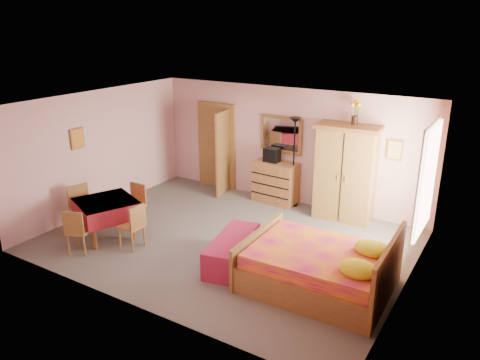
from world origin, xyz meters
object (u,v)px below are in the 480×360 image
Objects in this scene: chair_north at (133,206)px; stereo at (272,155)px; wall_mirror at (281,134)px; dining_table at (107,219)px; bed at (318,257)px; bench at (232,250)px; sunflower_vase at (355,112)px; chair_south at (79,230)px; chair_east at (131,226)px; chest_of_drawers at (275,182)px; chair_west at (83,209)px; wardrobe at (345,173)px; floor_lamp at (294,162)px.

stereo is at bearing -124.93° from chair_north.
dining_table is (-1.88, -3.53, -1.17)m from wall_mirror.
stereo is at bearing 61.99° from dining_table.
bench is at bearing -177.92° from bed.
chair_south is at bearing -131.70° from sunflower_vase.
stereo reaches higher than chair_east.
chest_of_drawers is 1.11× the size of chair_west.
wardrobe is 1.95× the size of dining_table.
sunflower_vase reaches higher than wardrobe.
dining_table is at bearing 84.90° from chair_east.
chair_north is at bearing 176.20° from bed.
bench is at bearing 115.23° from chair_west.
bed reaches higher than chair_west.
chair_north is (-2.26, -2.69, -0.58)m from floor_lamp.
bed is 2.65× the size of chair_south.
dining_table is (-1.88, -3.32, -0.10)m from chest_of_drawers.
wardrobe is at bearing 27.34° from chair_south.
stereo is at bearing 105.52° from bench.
wardrobe reaches higher than wall_mirror.
chair_north is 0.96m from chair_west.
floor_lamp is 3.56m from chair_north.
floor_lamp reaches higher than dining_table.
chest_of_drawers is 2.47m from sunflower_vase.
floor_lamp reaches higher than bench.
sunflower_vase is at bearing 27.46° from chair_south.
floor_lamp reaches higher than wardrobe.
dining_table is (-2.59, -0.39, 0.13)m from bench.
chest_of_drawers reaches higher than bench.
chair_west is (-0.65, 0.65, 0.03)m from chair_south.
floor_lamp is 1.38× the size of bench.
floor_lamp is 1.00× the size of wardrobe.
chair_east is at bearing -107.87° from stereo.
chest_of_drawers is 0.50× the size of floor_lamp.
chair_north is (-1.84, -2.87, -1.12)m from wall_mirror.
chair_east is (0.64, -0.72, -0.01)m from chair_north.
dining_table is at bearing -174.62° from bed.
chest_of_drawers is at bearing 173.50° from wardrobe.
chair_north is 0.96m from chair_east.
chair_east is (-2.84, -3.30, -0.58)m from wardrobe.
stereo is at bearing 45.50° from chair_south.
sunflower_vase is (1.29, -0.01, 1.24)m from floor_lamp.
floor_lamp reaches higher than chair_east.
sunflower_vase is at bearing -144.96° from chair_north.
chair_east reaches higher than dining_table.
wardrobe reaches higher than chair_north.
chair_north is at bearing -122.91° from stereo.
chair_west is (-2.51, -3.35, -0.02)m from chest_of_drawers.
sunflower_vase is 0.53× the size of chair_west.
wardrobe is at bearing -7.15° from wall_mirror.
chest_of_drawers is at bearing 160.99° from chair_west.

